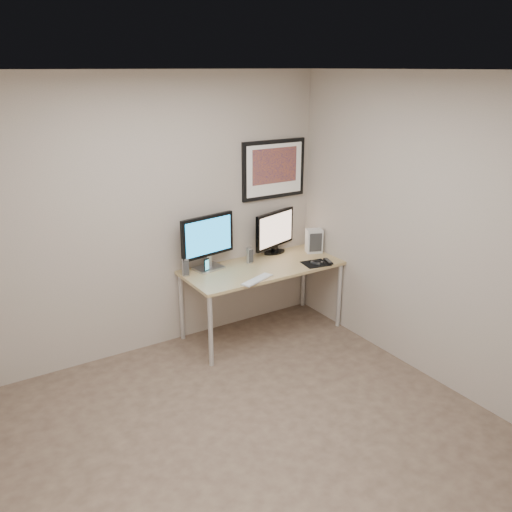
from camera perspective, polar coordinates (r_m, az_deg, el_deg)
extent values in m
plane|color=#4A382E|center=(4.29, -0.85, -18.28)|extent=(3.60, 3.60, 0.00)
plane|color=white|center=(3.40, -1.08, 18.99)|extent=(3.60, 3.60, 0.00)
plane|color=gray|center=(5.11, -10.95, 4.00)|extent=(3.60, 0.00, 3.60)
plane|color=gray|center=(4.79, 17.80, 2.37)|extent=(0.00, 3.40, 3.40)
cube|color=#9D7E4C|center=(5.42, 0.68, -1.24)|extent=(1.60, 0.70, 0.03)
cylinder|color=silver|center=(4.98, -4.81, -7.89)|extent=(0.04, 0.04, 0.70)
cylinder|color=silver|center=(5.48, -7.84, -5.33)|extent=(0.04, 0.04, 0.70)
cylinder|color=silver|center=(5.76, 8.74, -4.12)|extent=(0.04, 0.04, 0.70)
cylinder|color=silver|center=(6.20, 5.01, -2.22)|extent=(0.04, 0.04, 0.70)
cube|color=black|center=(5.64, 1.87, 9.11)|extent=(0.75, 0.03, 0.60)
cube|color=white|center=(5.62, 1.97, 9.08)|extent=(0.67, 0.00, 0.52)
cube|color=orange|center=(5.61, 1.99, 9.48)|extent=(0.54, 0.00, 0.36)
cube|color=#A6A6AA|center=(5.36, -5.03, -1.26)|extent=(0.30, 0.23, 0.02)
cube|color=#A6A6AA|center=(5.34, -5.05, -0.56)|extent=(0.06, 0.05, 0.12)
cube|color=black|center=(5.26, -5.13, 2.11)|extent=(0.59, 0.13, 0.40)
cube|color=#1481C0|center=(5.24, -5.03, 2.06)|extent=(0.53, 0.09, 0.34)
cube|color=black|center=(5.80, 1.96, 0.41)|extent=(0.28, 0.20, 0.02)
cube|color=black|center=(5.79, 1.96, 0.77)|extent=(0.07, 0.06, 0.06)
cube|color=black|center=(5.72, 1.99, 2.85)|extent=(0.57, 0.21, 0.38)
cube|color=#D2AB8F|center=(5.71, 2.09, 2.81)|extent=(0.51, 0.16, 0.33)
cylinder|color=#A6A6AA|center=(5.20, -7.43, -1.14)|extent=(0.09, 0.09, 0.17)
cylinder|color=#A6A6AA|center=(5.49, -0.71, 0.08)|extent=(0.07, 0.07, 0.16)
cube|color=black|center=(5.25, -5.22, -1.00)|extent=(0.09, 0.09, 0.14)
cube|color=silver|center=(5.06, 0.11, -2.51)|extent=(0.39, 0.23, 0.01)
cube|color=black|center=(5.52, 6.29, -0.80)|extent=(0.29, 0.26, 0.00)
ellipsoid|color=black|center=(5.51, 6.42, -0.59)|extent=(0.09, 0.12, 0.04)
cube|color=black|center=(5.58, 7.60, -0.54)|extent=(0.09, 0.17, 0.02)
cube|color=silver|center=(5.83, 6.13, 1.61)|extent=(0.20, 0.17, 0.25)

